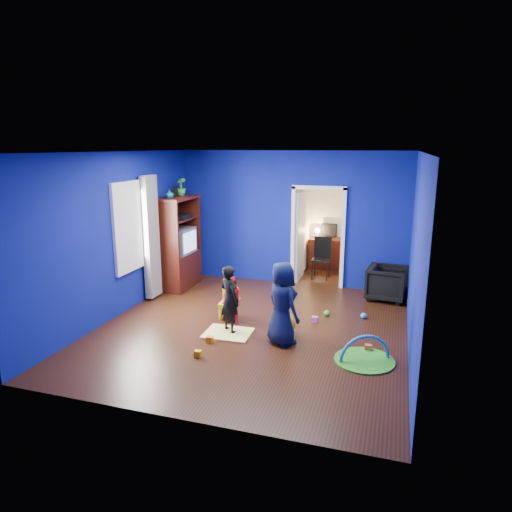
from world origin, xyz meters
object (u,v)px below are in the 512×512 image
(child_black, at_px, (230,299))
(hopper_ball, at_px, (283,324))
(vase, at_px, (170,194))
(crt_tv, at_px, (180,241))
(study_desk, at_px, (327,253))
(kid_chair, at_px, (228,305))
(tv_armoire, at_px, (178,243))
(folding_chair, at_px, (321,259))
(toddler_red, at_px, (232,300))
(play_mat, at_px, (364,360))
(child_navy, at_px, (282,303))
(armchair, at_px, (387,283))

(child_black, relative_size, hopper_ball, 2.74)
(vase, bearing_deg, crt_tv, 82.41)
(crt_tv, height_order, study_desk, crt_tv)
(kid_chair, relative_size, study_desk, 0.57)
(child_black, xyz_separation_m, tv_armoire, (-1.92, 2.01, 0.41))
(child_black, relative_size, study_desk, 1.29)
(child_black, relative_size, vase, 6.40)
(vase, distance_m, folding_chair, 3.73)
(toddler_red, xyz_separation_m, study_desk, (1.00, 4.16, -0.04))
(folding_chair, bearing_deg, kid_chair, -110.97)
(hopper_ball, xyz_separation_m, play_mat, (1.33, -0.50, -0.20))
(child_navy, xyz_separation_m, toddler_red, (-1.02, 0.52, -0.23))
(child_black, bearing_deg, hopper_ball, -139.43)
(toddler_red, xyz_separation_m, play_mat, (2.30, -0.77, -0.41))
(armchair, bearing_deg, crt_tv, 102.10)
(tv_armoire, distance_m, hopper_ball, 3.48)
(armchair, bearing_deg, kid_chair, 131.81)
(toddler_red, bearing_deg, crt_tv, 158.98)
(hopper_ball, bearing_deg, crt_tv, 145.05)
(child_black, distance_m, child_navy, 0.94)
(child_navy, xyz_separation_m, vase, (-2.84, 1.87, 1.40))
(toddler_red, bearing_deg, child_black, -52.50)
(toddler_red, distance_m, vase, 2.79)
(hopper_ball, height_order, folding_chair, folding_chair)
(child_black, xyz_separation_m, vase, (-1.92, 1.71, 1.48))
(vase, bearing_deg, tv_armoire, 90.00)
(armchair, height_order, play_mat, armchair)
(crt_tv, bearing_deg, child_black, -46.97)
(crt_tv, bearing_deg, toddler_red, -42.92)
(armchair, bearing_deg, vase, 105.95)
(armchair, height_order, child_navy, child_navy)
(hopper_ball, bearing_deg, kid_chair, 157.37)
(kid_chair, xyz_separation_m, play_mat, (2.45, -0.97, -0.24))
(study_desk, bearing_deg, crt_tv, -137.97)
(armchair, xyz_separation_m, kid_chair, (-2.65, -1.90, -0.09))
(armchair, bearing_deg, hopper_ball, 153.30)
(tv_armoire, bearing_deg, vase, -90.00)
(crt_tv, bearing_deg, play_mat, -30.71)
(child_black, distance_m, study_desk, 4.61)
(toddler_red, bearing_deg, play_mat, 3.43)
(child_navy, bearing_deg, child_black, 30.59)
(vase, relative_size, folding_chair, 0.19)
(armchair, distance_m, child_navy, 3.02)
(tv_armoire, bearing_deg, crt_tv, 0.00)
(armchair, relative_size, toddler_red, 0.89)
(tv_armoire, height_order, play_mat, tv_armoire)
(armchair, distance_m, toddler_red, 3.27)
(hopper_ball, height_order, play_mat, hopper_ball)
(tv_armoire, distance_m, crt_tv, 0.06)
(kid_chair, bearing_deg, child_navy, -34.23)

